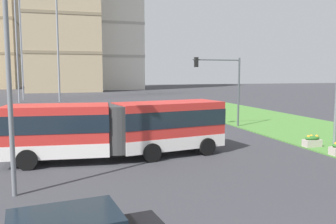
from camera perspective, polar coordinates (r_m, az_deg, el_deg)
The scene contains 6 objects.
articulated_bus at distance 19.25m, azimuth -7.84°, elevation -2.61°, with size 12.03×3.54×3.00m.
car_navy_sedan at distance 29.87m, azimuth -15.34°, elevation -1.33°, with size 4.44×2.10×1.58m.
flower_planter_4 at distance 23.61m, azimuth 22.37°, elevation -4.39°, with size 1.10×0.56×0.74m.
traffic_light_near_left at distance 2.09m, azimuth -10.79°, elevation -13.92°, with size 3.41×0.28×5.70m.
traffic_light_far_right at distance 29.87m, azimuth 9.05°, elevation 5.26°, with size 4.28×0.28×5.91m.
streetlight_left at distance 14.13m, azimuth -24.63°, elevation 8.84°, with size 0.70×0.28×9.88m.
Camera 1 is at (-6.57, -4.96, 4.64)m, focal length 37.50 mm.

